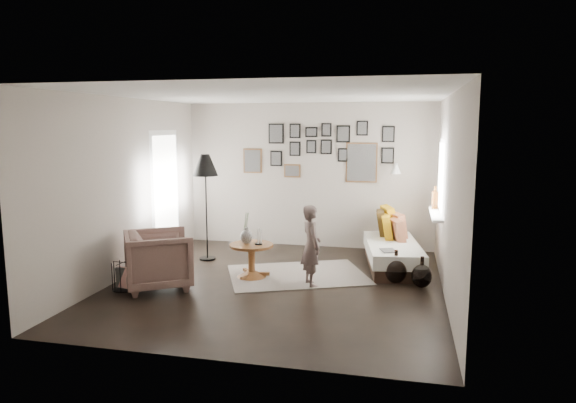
% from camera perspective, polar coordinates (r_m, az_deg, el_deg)
% --- Properties ---
extents(ground, '(4.80, 4.80, 0.00)m').
position_cam_1_polar(ground, '(7.26, -1.28, -9.18)').
color(ground, black).
rests_on(ground, ground).
extents(wall_back, '(4.50, 0.00, 4.50)m').
position_cam_1_polar(wall_back, '(9.31, 2.30, 2.91)').
color(wall_back, '#A79D92').
rests_on(wall_back, ground).
extents(wall_front, '(4.50, 0.00, 4.50)m').
position_cam_1_polar(wall_front, '(4.72, -8.46, -2.65)').
color(wall_front, '#A79D92').
rests_on(wall_front, ground).
extents(wall_left, '(0.00, 4.80, 4.80)m').
position_cam_1_polar(wall_left, '(7.83, -17.49, 1.47)').
color(wall_left, '#A79D92').
rests_on(wall_left, ground).
extents(wall_right, '(0.00, 4.80, 4.80)m').
position_cam_1_polar(wall_right, '(6.79, 17.42, 0.45)').
color(wall_right, '#A79D92').
rests_on(wall_right, ground).
extents(ceiling, '(4.80, 4.80, 0.00)m').
position_cam_1_polar(ceiling, '(6.93, -1.35, 11.76)').
color(ceiling, white).
rests_on(ceiling, wall_back).
extents(door_left, '(0.00, 2.14, 2.14)m').
position_cam_1_polar(door_left, '(8.91, -13.46, 0.81)').
color(door_left, white).
rests_on(door_left, wall_left).
extents(window_right, '(0.15, 1.32, 1.30)m').
position_cam_1_polar(window_right, '(8.16, 16.06, -0.81)').
color(window_right, white).
rests_on(window_right, wall_right).
extents(gallery_wall, '(2.74, 0.03, 1.08)m').
position_cam_1_polar(gallery_wall, '(9.21, 4.06, 5.60)').
color(gallery_wall, brown).
rests_on(gallery_wall, wall_back).
extents(wall_sconce, '(0.18, 0.36, 0.16)m').
position_cam_1_polar(wall_sconce, '(8.88, 11.89, 3.52)').
color(wall_sconce, white).
rests_on(wall_sconce, wall_back).
extents(rug, '(2.35, 2.05, 0.01)m').
position_cam_1_polar(rug, '(7.68, 1.06, -8.14)').
color(rug, silver).
rests_on(rug, ground).
extents(pedestal_table, '(0.63, 0.63, 0.50)m').
position_cam_1_polar(pedestal_table, '(7.53, -4.07, -6.72)').
color(pedestal_table, brown).
rests_on(pedestal_table, ground).
extents(vase, '(0.18, 0.18, 0.45)m').
position_cam_1_polar(vase, '(7.48, -4.65, -3.63)').
color(vase, black).
rests_on(vase, pedestal_table).
extents(candles, '(0.11, 0.11, 0.24)m').
position_cam_1_polar(candles, '(7.41, -3.29, -3.92)').
color(candles, black).
rests_on(candles, pedestal_table).
extents(daybed, '(1.02, 1.87, 0.86)m').
position_cam_1_polar(daybed, '(8.25, 11.57, -5.24)').
color(daybed, black).
rests_on(daybed, ground).
extents(magazine_on_daybed, '(0.27, 0.31, 0.01)m').
position_cam_1_polar(magazine_on_daybed, '(7.60, 11.09, -5.36)').
color(magazine_on_daybed, black).
rests_on(magazine_on_daybed, daybed).
extents(armchair, '(1.18, 1.17, 0.79)m').
position_cam_1_polar(armchair, '(7.23, -14.16, -6.28)').
color(armchair, brown).
rests_on(armchair, ground).
extents(armchair_cushion, '(0.49, 0.50, 0.16)m').
position_cam_1_polar(armchair_cushion, '(7.24, -13.80, -5.53)').
color(armchair_cushion, silver).
rests_on(armchair_cushion, armchair).
extents(floor_lamp, '(0.41, 0.41, 1.74)m').
position_cam_1_polar(floor_lamp, '(8.40, -9.16, 3.58)').
color(floor_lamp, black).
rests_on(floor_lamp, ground).
extents(magazine_basket, '(0.32, 0.32, 0.38)m').
position_cam_1_polar(magazine_basket, '(7.34, -17.77, -7.89)').
color(magazine_basket, black).
rests_on(magazine_basket, ground).
extents(demijohn_large, '(0.32, 0.32, 0.48)m').
position_cam_1_polar(demijohn_large, '(7.42, 11.88, -7.50)').
color(demijohn_large, black).
rests_on(demijohn_large, ground).
extents(demijohn_small, '(0.28, 0.28, 0.43)m').
position_cam_1_polar(demijohn_small, '(7.31, 14.63, -8.00)').
color(demijohn_small, black).
rests_on(demijohn_small, ground).
extents(child, '(0.44, 0.49, 1.13)m').
position_cam_1_polar(child, '(7.07, 2.59, -4.92)').
color(child, '#695552').
rests_on(child, ground).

